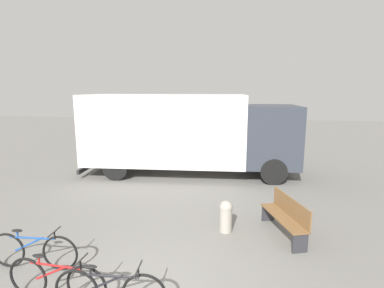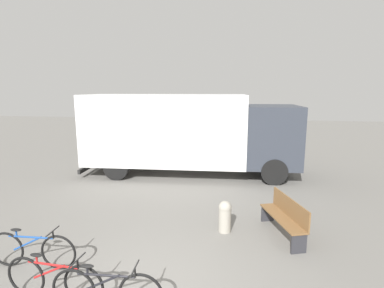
{
  "view_description": "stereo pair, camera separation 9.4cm",
  "coord_description": "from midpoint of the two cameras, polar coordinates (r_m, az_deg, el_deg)",
  "views": [
    {
      "loc": [
        1.35,
        -4.42,
        3.43
      ],
      "look_at": [
        0.03,
        4.82,
        1.71
      ],
      "focal_mm": 28.0,
      "sensor_mm": 36.0,
      "label": 1
    },
    {
      "loc": [
        1.45,
        -4.41,
        3.43
      ],
      "look_at": [
        0.03,
        4.82,
        1.71
      ],
      "focal_mm": 28.0,
      "sensor_mm": 36.0,
      "label": 2
    }
  ],
  "objects": [
    {
      "name": "delivery_truck",
      "position": [
        11.97,
        -0.73,
        2.51
      ],
      "size": [
        8.54,
        2.78,
        3.21
      ],
      "rotation": [
        0.0,
        0.0,
        0.05
      ],
      "color": "white",
      "rests_on": "ground"
    },
    {
      "name": "bicycle_middle",
      "position": [
        5.78,
        -24.35,
        -22.44
      ],
      "size": [
        1.78,
        0.44,
        0.8
      ],
      "rotation": [
        0.0,
        0.0,
        -0.06
      ],
      "color": "black",
      "rests_on": "ground"
    },
    {
      "name": "bollard_near_bench",
      "position": [
        7.49,
        6.66,
        -13.3
      ],
      "size": [
        0.31,
        0.31,
        0.78
      ],
      "color": "#9E998C",
      "rests_on": "ground"
    },
    {
      "name": "park_bench",
      "position": [
        7.58,
        17.69,
        -12.87
      ],
      "size": [
        0.91,
        1.74,
        0.91
      ],
      "rotation": [
        0.0,
        0.0,
        1.89
      ],
      "color": "brown",
      "rests_on": "ground"
    },
    {
      "name": "bicycle_near",
      "position": [
        6.84,
        -27.8,
        -17.38
      ],
      "size": [
        1.78,
        0.44,
        0.8
      ],
      "rotation": [
        0.0,
        0.0,
        0.04
      ],
      "color": "black",
      "rests_on": "ground"
    }
  ]
}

